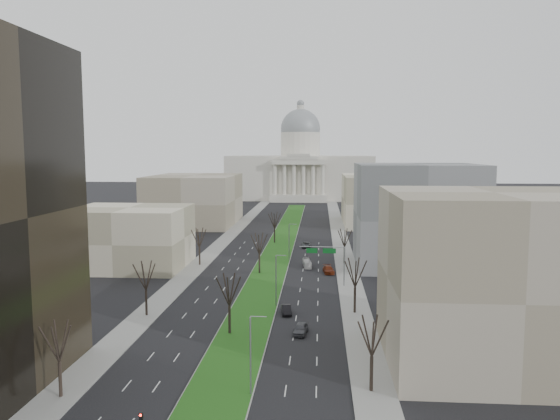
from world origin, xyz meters
The scene contains 28 objects.
ground centered at (0.00, 120.00, 0.00)m, with size 600.00×600.00×0.00m, color black.
median centered at (0.00, 118.99, 0.10)m, with size 8.00×222.03×0.20m.
sidewalk_left centered at (-17.50, 95.00, 0.07)m, with size 5.00×330.00×0.15m, color gray.
sidewalk_right centered at (17.50, 95.00, 0.07)m, with size 5.00×330.00×0.15m, color gray.
capitol centered at (0.00, 269.59, 16.31)m, with size 80.00×46.00×55.00m.
building_beige_left centered at (-33.00, 85.00, 7.00)m, with size 26.00×22.00×14.00m, color tan.
building_tan_right centered at (33.00, 32.00, 11.00)m, with size 26.00×24.00×22.00m, color gray.
building_grey_right centered at (34.00, 92.00, 12.00)m, with size 28.00×26.00×24.00m, color slate.
building_far_left centered at (-35.00, 160.00, 9.00)m, with size 30.00×40.00×18.00m, color gray.
building_far_right centered at (35.00, 165.00, 9.00)m, with size 30.00×40.00×18.00m, color tan.
tree_left_near centered at (-17.20, 18.00, 6.61)m, with size 5.10×5.10×9.18m.
tree_left_mid centered at (-17.20, 48.00, 7.00)m, with size 5.40×5.40×9.72m.
tree_left_far centered at (-17.20, 88.00, 6.84)m, with size 5.28×5.28×9.50m.
tree_right_near centered at (17.20, 22.00, 6.69)m, with size 5.16×5.16×9.29m.
tree_right_mid centered at (17.20, 52.00, 7.16)m, with size 5.52×5.52×9.94m.
tree_right_far centered at (17.20, 92.00, 6.53)m, with size 5.04×5.04×9.07m.
tree_median_a centered at (-2.00, 40.00, 7.00)m, with size 5.40×5.40×9.72m.
tree_median_b centered at (-2.00, 80.00, 7.00)m, with size 5.40×5.40×9.72m.
tree_median_c centered at (-2.00, 120.00, 7.00)m, with size 5.40×5.40×9.72m.
streetlamp_median_a centered at (3.76, 20.00, 4.81)m, with size 1.90×0.20×9.16m.
streetlamp_median_b centered at (3.76, 55.00, 4.81)m, with size 1.90×0.20×9.16m.
streetlamp_median_c centered at (3.76, 95.00, 4.81)m, with size 1.90×0.20×9.16m.
mast_arm_signs centered at (13.49, 70.03, 6.11)m, with size 9.12×0.24×8.09m.
car_grey_near centered at (8.53, 40.94, 0.80)m, with size 1.88×4.68×1.60m, color #424248.
car_black centered at (5.76, 50.79, 0.73)m, with size 1.55×4.44×1.46m, color black.
car_red centered at (13.25, 81.72, 0.78)m, with size 2.19×5.38×1.56m, color maroon.
car_grey_far centered at (7.47, 113.47, 0.75)m, with size 2.47×5.36×1.49m, color #494D50.
box_van centered at (8.34, 87.53, 0.92)m, with size 1.54×6.60×1.84m, color silver.
Camera 1 is at (11.24, -37.76, 27.27)m, focal length 35.00 mm.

